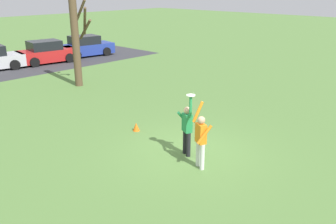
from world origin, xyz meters
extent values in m
plane|color=#567F3D|center=(0.00, 0.00, 0.00)|extent=(120.00, 120.00, 0.00)
cylinder|color=black|center=(-0.16, 0.08, 0.41)|extent=(0.14, 0.14, 0.82)
cylinder|color=black|center=(-0.27, -0.16, 0.41)|extent=(0.14, 0.14, 0.82)
cube|color=#238447|center=(-0.22, -0.04, 1.12)|extent=(0.35, 0.42, 0.60)
sphere|color=tan|center=(-0.22, -0.04, 1.53)|extent=(0.23, 0.23, 0.23)
cylinder|color=#238447|center=(-0.12, 0.16, 1.17)|extent=(0.46, 0.27, 0.58)
cylinder|color=#238447|center=(-0.31, -0.25, 1.75)|extent=(0.09, 0.09, 0.66)
cylinder|color=silver|center=(-0.67, -1.03, 0.41)|extent=(0.14, 0.14, 0.82)
cylinder|color=silver|center=(-0.56, -0.79, 0.41)|extent=(0.14, 0.14, 0.82)
cube|color=orange|center=(-0.61, -0.91, 1.12)|extent=(0.35, 0.42, 0.60)
sphere|color=tan|center=(-0.61, -0.91, 1.53)|extent=(0.23, 0.23, 0.23)
cylinder|color=orange|center=(-0.71, -1.12, 1.17)|extent=(0.46, 0.27, 0.58)
cylinder|color=orange|center=(-0.52, -0.71, 1.72)|extent=(0.34, 0.21, 0.65)
cylinder|color=white|center=(-0.31, -0.25, 2.09)|extent=(0.27, 0.27, 0.02)
cylinder|color=black|center=(2.03, 18.26, 0.33)|extent=(0.68, 0.31, 0.66)
cylinder|color=black|center=(1.78, 16.46, 0.33)|extent=(0.68, 0.31, 0.66)
cube|color=red|center=(4.47, 17.03, 0.55)|extent=(4.31, 2.36, 0.80)
cube|color=black|center=(4.32, 17.05, 1.27)|extent=(2.31, 1.92, 0.64)
cylinder|color=black|center=(5.85, 17.75, 0.33)|extent=(0.68, 0.31, 0.66)
cylinder|color=black|center=(5.60, 15.95, 0.33)|extent=(0.68, 0.31, 0.66)
cylinder|color=black|center=(3.34, 18.11, 0.33)|extent=(0.68, 0.31, 0.66)
cylinder|color=black|center=(3.08, 16.30, 0.33)|extent=(0.68, 0.31, 0.66)
cube|color=#233893|center=(7.97, 17.25, 0.55)|extent=(4.31, 2.36, 0.80)
cube|color=black|center=(7.82, 17.27, 1.27)|extent=(2.31, 1.92, 0.64)
cylinder|color=black|center=(9.36, 17.97, 0.33)|extent=(0.68, 0.31, 0.66)
cylinder|color=black|center=(9.10, 16.17, 0.33)|extent=(0.68, 0.31, 0.66)
cylinder|color=black|center=(6.84, 18.33, 0.33)|extent=(0.68, 0.31, 0.66)
cylinder|color=black|center=(6.58, 16.52, 0.33)|extent=(0.68, 0.31, 0.66)
cylinder|color=brown|center=(2.37, 9.99, 2.52)|extent=(0.40, 0.40, 5.05)
cylinder|color=brown|center=(2.87, 9.72, 3.47)|extent=(0.71, 1.15, 1.53)
cylinder|color=brown|center=(2.99, 9.91, 3.01)|extent=(0.30, 1.34, 1.18)
cylinder|color=brown|center=(2.83, 10.00, 3.99)|extent=(0.16, 1.02, 1.23)
cone|color=orange|center=(0.05, 2.71, 0.16)|extent=(0.26, 0.26, 0.32)
camera|label=1|loc=(-8.49, -6.95, 5.23)|focal=38.75mm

